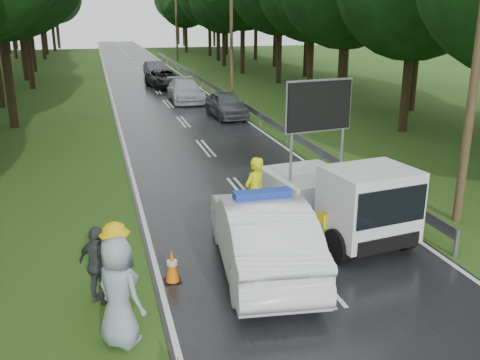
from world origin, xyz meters
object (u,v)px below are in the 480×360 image
object	(u,v)px
queue_car_first	(226,105)
queue_car_fourth	(156,70)
barrier	(293,224)
officer	(255,193)
queue_car_second	(185,91)
work_truck	(341,197)
queue_car_third	(165,79)
civilian	(338,200)
police_sedan	(262,234)

from	to	relation	value
queue_car_first	queue_car_fourth	bearing A→B (deg)	92.09
barrier	queue_car_first	distance (m)	17.88
officer	queue_car_second	distance (m)	21.72
work_truck	queue_car_fourth	distance (m)	35.75
officer	queue_car_fourth	size ratio (longest dim) A/B	0.44
work_truck	officer	world-z (taller)	work_truck
queue_car_fourth	officer	bearing A→B (deg)	-95.20
barrier	queue_car_fourth	xyz separation A→B (m)	(0.92, 36.68, -0.10)
officer	queue_car_third	xyz separation A→B (m)	(1.25, 28.66, -0.31)
civilian	queue_car_third	distance (m)	29.69
queue_car_third	police_sedan	bearing A→B (deg)	-99.01
queue_car_second	queue_car_third	size ratio (longest dim) A/B	1.00
police_sedan	barrier	size ratio (longest dim) A/B	2.01
queue_car_fourth	work_truck	bearing A→B (deg)	-91.93
police_sedan	barrier	world-z (taller)	police_sedan
queue_car_second	queue_car_third	distance (m)	7.02
work_truck	queue_car_first	xyz separation A→B (m)	(0.99, 16.73, -0.35)
barrier	queue_car_second	size ratio (longest dim) A/B	0.55
police_sedan	queue_car_fourth	distance (m)	37.11
queue_car_first	queue_car_fourth	xyz separation A→B (m)	(-1.74, 19.00, 0.04)
civilian	queue_car_third	size ratio (longest dim) A/B	0.39
police_sedan	queue_car_second	xyz separation A→B (m)	(2.24, 24.06, -0.15)
work_truck	officer	distance (m)	2.28
work_truck	police_sedan	bearing A→B (deg)	-161.00
queue_car_first	queue_car_third	size ratio (longest dim) A/B	0.84
queue_car_third	queue_car_second	bearing A→B (deg)	-92.07
police_sedan	civilian	bearing A→B (deg)	-144.60
police_sedan	officer	bearing A→B (deg)	-96.43
officer	queue_car_first	size ratio (longest dim) A/B	0.48
officer	queue_car_second	size ratio (longest dim) A/B	0.40
police_sedan	queue_car_third	world-z (taller)	police_sedan
barrier	queue_car_fourth	distance (m)	36.70
queue_car_first	police_sedan	bearing A→B (deg)	-104.24
work_truck	officer	xyz separation A→B (m)	(-2.01, 1.08, -0.06)
work_truck	civilian	bearing A→B (deg)	126.05
queue_car_second	queue_car_fourth	bearing A→B (deg)	92.64
queue_car_third	queue_car_fourth	bearing A→B (deg)	84.30
police_sedan	queue_car_first	distance (m)	18.41
barrier	queue_car_second	bearing A→B (deg)	93.54
queue_car_first	queue_car_second	world-z (taller)	queue_car_second
civilian	queue_car_second	xyz separation A→B (m)	(-0.26, 22.68, -0.25)
police_sedan	queue_car_first	bearing A→B (deg)	-94.75
police_sedan	officer	size ratio (longest dim) A/B	2.72
civilian	queue_car_first	bearing A→B (deg)	68.70
queue_car_first	queue_car_second	bearing A→B (deg)	99.08
barrier	civilian	size ratio (longest dim) A/B	1.39
officer	queue_car_second	world-z (taller)	officer
police_sedan	work_truck	world-z (taller)	work_truck
officer	queue_car_third	size ratio (longest dim) A/B	0.40
queue_car_first	queue_car_fourth	size ratio (longest dim) A/B	0.91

